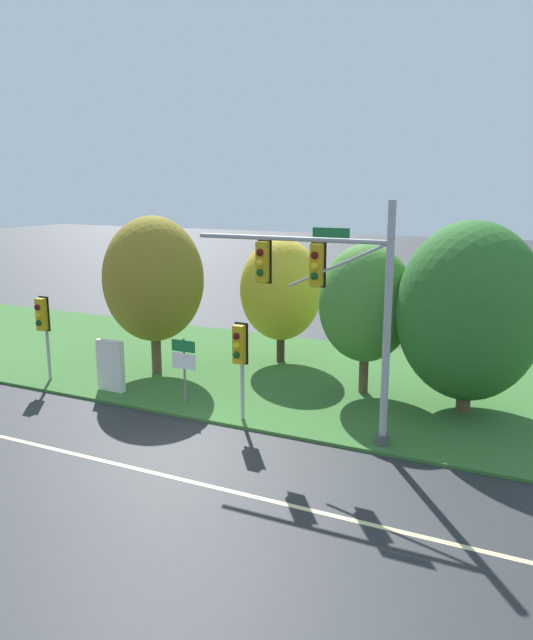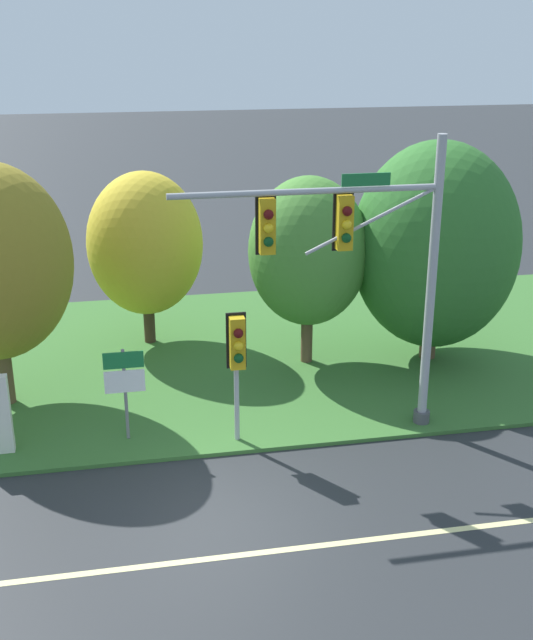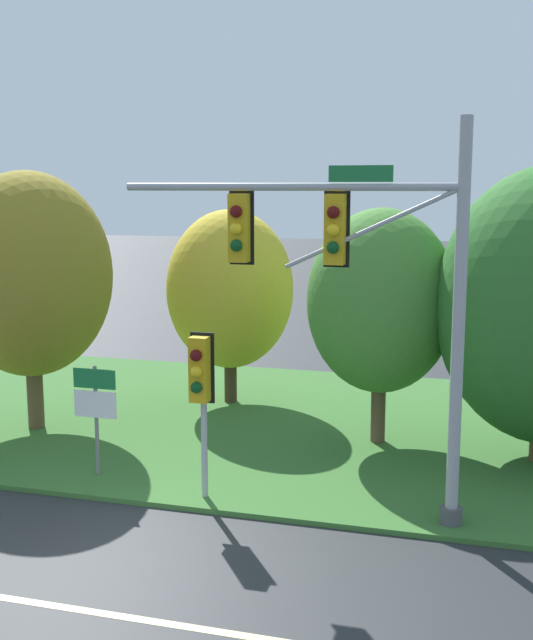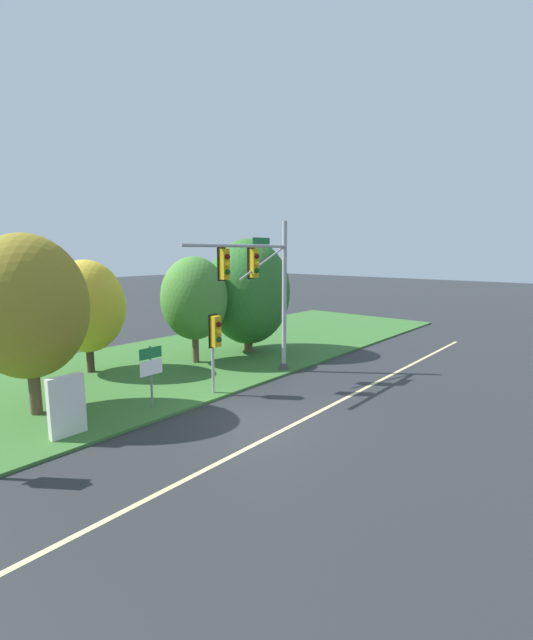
# 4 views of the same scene
# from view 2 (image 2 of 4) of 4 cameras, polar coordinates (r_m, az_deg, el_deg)

# --- Properties ---
(ground_plane) EXTENTS (160.00, 160.00, 0.00)m
(ground_plane) POSITION_cam_2_polar(r_m,az_deg,el_deg) (16.62, -3.35, -14.02)
(ground_plane) COLOR #282B2D
(lane_stripe) EXTENTS (36.00, 0.16, 0.01)m
(lane_stripe) POSITION_cam_2_polar(r_m,az_deg,el_deg) (15.65, -2.73, -16.45)
(lane_stripe) COLOR beige
(lane_stripe) RESTS_ON ground
(grass_verge) EXTENTS (48.00, 11.50, 0.10)m
(grass_verge) POSITION_cam_2_polar(r_m,az_deg,el_deg) (23.84, -6.03, -2.79)
(grass_verge) COLOR #386B2D
(grass_verge) RESTS_ON ground
(traffic_signal_mast) EXTENTS (6.24, 0.49, 7.02)m
(traffic_signal_mast) POSITION_cam_2_polar(r_m,az_deg,el_deg) (18.25, 7.02, 4.55)
(traffic_signal_mast) COLOR #9EA0A5
(traffic_signal_mast) RESTS_ON grass_verge
(pedestrian_signal_near_kerb) EXTENTS (0.46, 0.55, 3.21)m
(pedestrian_signal_near_kerb) POSITION_cam_2_polar(r_m,az_deg,el_deg) (18.11, -2.10, -2.20)
(pedestrian_signal_near_kerb) COLOR #9EA0A5
(pedestrian_signal_near_kerb) RESTS_ON grass_verge
(route_sign_post) EXTENTS (0.93, 0.08, 2.28)m
(route_sign_post) POSITION_cam_2_polar(r_m,az_deg,el_deg) (18.89, -10.06, -4.25)
(route_sign_post) COLOR slate
(route_sign_post) RESTS_ON grass_verge
(tree_left_of_mast) EXTENTS (3.44, 3.44, 5.28)m
(tree_left_of_mast) POSITION_cam_2_polar(r_m,az_deg,el_deg) (24.18, -8.63, 5.38)
(tree_left_of_mast) COLOR #423021
(tree_left_of_mast) RESTS_ON grass_verge
(tree_behind_signpost) EXTENTS (3.37, 3.37, 5.41)m
(tree_behind_signpost) POSITION_cam_2_polar(r_m,az_deg,el_deg) (22.42, 2.99, 4.87)
(tree_behind_signpost) COLOR brown
(tree_behind_signpost) RESTS_ON grass_verge
(tree_mid_verge) EXTENTS (4.70, 4.70, 6.34)m
(tree_mid_verge) POSITION_cam_2_polar(r_m,az_deg,el_deg) (23.15, 11.90, 5.19)
(tree_mid_verge) COLOR brown
(tree_mid_verge) RESTS_ON grass_verge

